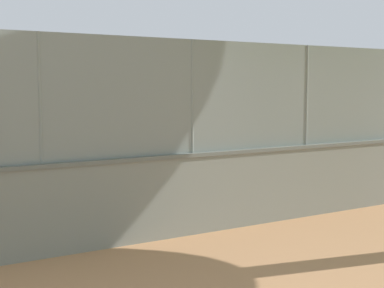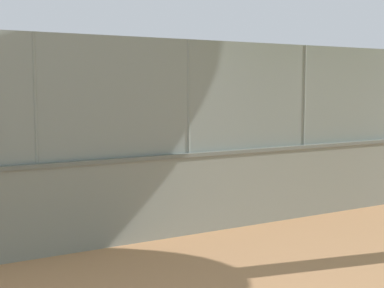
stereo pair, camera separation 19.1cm
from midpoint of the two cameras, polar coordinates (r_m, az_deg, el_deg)
ground_plane at (r=25.78m, az=-2.38°, el=-1.10°), size 260.00×260.00×0.00m
perimeter_wall at (r=13.80m, az=11.10°, el=-3.63°), size 32.75×1.65×1.74m
fence_panel_on_wall at (r=13.62m, az=11.27°, el=4.92°), size 32.15×1.34×2.38m
player_baseline_waiting at (r=22.24m, az=-7.82°, el=0.26°), size 1.25×0.73×1.65m
player_foreground_swinging at (r=26.59m, az=-4.10°, el=1.22°), size 0.78×1.06×1.67m
sports_ball at (r=21.26m, az=-10.81°, el=-2.52°), size 0.13×0.13×0.13m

